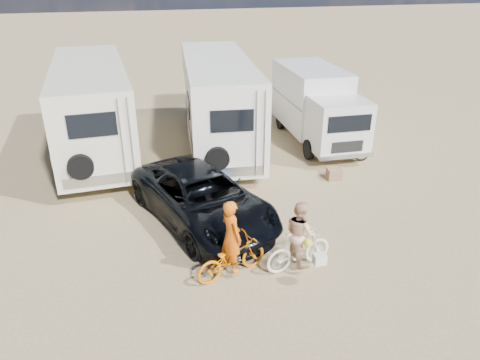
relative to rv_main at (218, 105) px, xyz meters
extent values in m
plane|color=tan|center=(0.03, -6.88, -1.77)|extent=(140.00, 140.00, 0.00)
imported|color=black|center=(-1.66, -5.75, -1.02)|extent=(4.13, 5.90, 1.50)
imported|color=#D56B03|center=(-1.45, -8.41, -1.28)|extent=(1.95, 1.21, 0.97)
imported|color=beige|center=(0.20, -8.54, -1.24)|extent=(1.82, 0.81, 1.06)
imported|color=#E75F0B|center=(-1.45, -8.41, -0.85)|extent=(0.63, 0.77, 1.83)
imported|color=#DDAE8B|center=(0.20, -8.54, -0.95)|extent=(0.76, 0.90, 1.64)
imported|color=#232523|center=(4.39, -2.44, -1.28)|extent=(1.89, 1.63, 0.98)
cube|color=#265599|center=(-0.81, -4.57, -1.52)|extent=(0.70, 0.57, 0.49)
cube|color=#866246|center=(3.24, -4.05, -1.58)|extent=(0.53, 0.53, 0.38)
camera|label=1|loc=(-3.42, -16.99, 4.97)|focal=33.65mm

